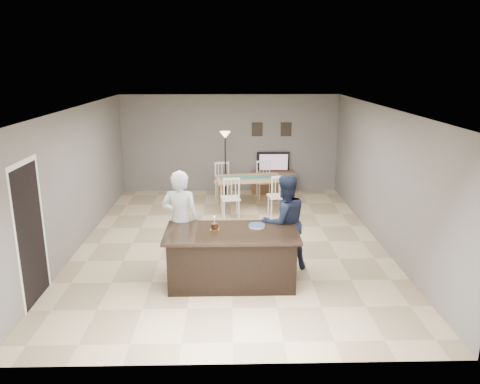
{
  "coord_description": "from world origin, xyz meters",
  "views": [
    {
      "loc": [
        -0.04,
        -8.9,
        3.51
      ],
      "look_at": [
        0.17,
        -0.3,
        1.14
      ],
      "focal_mm": 35.0,
      "sensor_mm": 36.0,
      "label": 1
    }
  ],
  "objects_px": {
    "tv_console": "(273,182)",
    "television": "(273,162)",
    "kitchen_island": "(232,257)",
    "plate_stack": "(257,226)",
    "birthday_cake": "(214,226)",
    "floor_lamp": "(225,147)",
    "dining_table": "(249,183)",
    "woman": "(181,221)",
    "man": "(284,222)"
  },
  "relations": [
    {
      "from": "floor_lamp",
      "to": "woman",
      "type": "bearing_deg",
      "value": -99.63
    },
    {
      "from": "kitchen_island",
      "to": "dining_table",
      "type": "height_order",
      "value": "dining_table"
    },
    {
      "from": "kitchen_island",
      "to": "dining_table",
      "type": "bearing_deg",
      "value": 83.82
    },
    {
      "from": "woman",
      "to": "birthday_cake",
      "type": "distance_m",
      "value": 0.76
    },
    {
      "from": "floor_lamp",
      "to": "dining_table",
      "type": "bearing_deg",
      "value": -52.05
    },
    {
      "from": "television",
      "to": "dining_table",
      "type": "height_order",
      "value": "television"
    },
    {
      "from": "man",
      "to": "dining_table",
      "type": "distance_m",
      "value": 3.69
    },
    {
      "from": "dining_table",
      "to": "man",
      "type": "bearing_deg",
      "value": -90.55
    },
    {
      "from": "kitchen_island",
      "to": "tv_console",
      "type": "xyz_separation_m",
      "value": [
        1.2,
        5.57,
        -0.15
      ]
    },
    {
      "from": "man",
      "to": "dining_table",
      "type": "bearing_deg",
      "value": -100.62
    },
    {
      "from": "kitchen_island",
      "to": "woman",
      "type": "height_order",
      "value": "woman"
    },
    {
      "from": "tv_console",
      "to": "dining_table",
      "type": "distance_m",
      "value": 1.59
    },
    {
      "from": "tv_console",
      "to": "man",
      "type": "relative_size",
      "value": 0.7
    },
    {
      "from": "birthday_cake",
      "to": "floor_lamp",
      "type": "relative_size",
      "value": 0.13
    },
    {
      "from": "tv_console",
      "to": "television",
      "type": "bearing_deg",
      "value": 90.0
    },
    {
      "from": "television",
      "to": "plate_stack",
      "type": "relative_size",
      "value": 3.38
    },
    {
      "from": "kitchen_island",
      "to": "man",
      "type": "height_order",
      "value": "man"
    },
    {
      "from": "man",
      "to": "plate_stack",
      "type": "height_order",
      "value": "man"
    },
    {
      "from": "woman",
      "to": "birthday_cake",
      "type": "bearing_deg",
      "value": 150.43
    },
    {
      "from": "kitchen_island",
      "to": "television",
      "type": "height_order",
      "value": "television"
    },
    {
      "from": "plate_stack",
      "to": "man",
      "type": "bearing_deg",
      "value": 35.88
    },
    {
      "from": "kitchen_island",
      "to": "man",
      "type": "relative_size",
      "value": 1.26
    },
    {
      "from": "television",
      "to": "birthday_cake",
      "type": "distance_m",
      "value": 5.75
    },
    {
      "from": "tv_console",
      "to": "floor_lamp",
      "type": "height_order",
      "value": "floor_lamp"
    },
    {
      "from": "television",
      "to": "plate_stack",
      "type": "distance_m",
      "value": 5.51
    },
    {
      "from": "birthday_cake",
      "to": "television",
      "type": "bearing_deg",
      "value": 75.11
    },
    {
      "from": "kitchen_island",
      "to": "television",
      "type": "distance_m",
      "value": 5.78
    },
    {
      "from": "man",
      "to": "birthday_cake",
      "type": "distance_m",
      "value": 1.29
    },
    {
      "from": "tv_console",
      "to": "floor_lamp",
      "type": "distance_m",
      "value": 1.84
    },
    {
      "from": "television",
      "to": "dining_table",
      "type": "relative_size",
      "value": 0.45
    },
    {
      "from": "kitchen_island",
      "to": "plate_stack",
      "type": "relative_size",
      "value": 7.95
    },
    {
      "from": "man",
      "to": "dining_table",
      "type": "relative_size",
      "value": 0.84
    },
    {
      "from": "plate_stack",
      "to": "woman",
      "type": "bearing_deg",
      "value": 164.3
    },
    {
      "from": "birthday_cake",
      "to": "floor_lamp",
      "type": "height_order",
      "value": "floor_lamp"
    },
    {
      "from": "television",
      "to": "floor_lamp",
      "type": "bearing_deg",
      "value": 27.47
    },
    {
      "from": "woman",
      "to": "man",
      "type": "bearing_deg",
      "value": -171.5
    },
    {
      "from": "television",
      "to": "plate_stack",
      "type": "bearing_deg",
      "value": 81.82
    },
    {
      "from": "man",
      "to": "floor_lamp",
      "type": "bearing_deg",
      "value": -94.46
    },
    {
      "from": "woman",
      "to": "floor_lamp",
      "type": "height_order",
      "value": "floor_lamp"
    },
    {
      "from": "man",
      "to": "plate_stack",
      "type": "distance_m",
      "value": 0.62
    },
    {
      "from": "kitchen_island",
      "to": "floor_lamp",
      "type": "xyz_separation_m",
      "value": [
        -0.13,
        4.95,
        0.95
      ]
    },
    {
      "from": "television",
      "to": "floor_lamp",
      "type": "relative_size",
      "value": 0.5
    },
    {
      "from": "tv_console",
      "to": "man",
      "type": "height_order",
      "value": "man"
    },
    {
      "from": "television",
      "to": "birthday_cake",
      "type": "relative_size",
      "value": 3.96
    },
    {
      "from": "plate_stack",
      "to": "dining_table",
      "type": "bearing_deg",
      "value": 89.45
    },
    {
      "from": "plate_stack",
      "to": "television",
      "type": "bearing_deg",
      "value": 81.82
    },
    {
      "from": "floor_lamp",
      "to": "plate_stack",
      "type": "bearing_deg",
      "value": -83.47
    },
    {
      "from": "television",
      "to": "woman",
      "type": "xyz_separation_m",
      "value": [
        -2.08,
        -5.09,
        0.03
      ]
    },
    {
      "from": "man",
      "to": "plate_stack",
      "type": "bearing_deg",
      "value": 18.03
    },
    {
      "from": "man",
      "to": "birthday_cake",
      "type": "xyz_separation_m",
      "value": [
        -1.2,
        -0.47,
        0.1
      ]
    }
  ]
}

